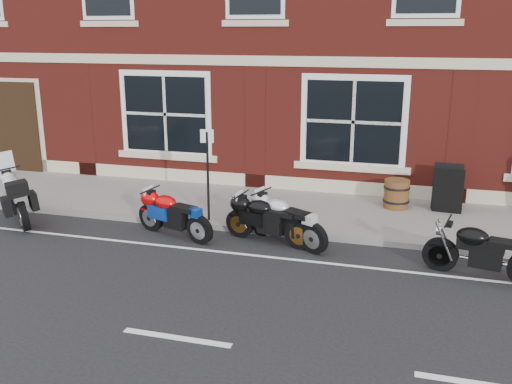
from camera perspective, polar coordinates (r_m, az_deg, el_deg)
ground at (r=10.78m, az=-1.53°, el=-6.64°), size 80.00×80.00×0.00m
sidewalk at (r=13.48m, az=2.25°, el=-1.71°), size 30.00×3.00×0.12m
kerb at (r=12.03m, az=0.48°, el=-3.89°), size 30.00×0.16×0.12m
moto_touring_silver at (r=13.82m, az=-22.77°, el=-0.22°), size 1.70×1.63×1.46m
moto_sport_red at (r=11.86m, az=-8.23°, el=-2.09°), size 1.89×0.77×0.88m
moto_sport_black at (r=11.40m, az=1.19°, el=-2.64°), size 1.94×0.61×0.89m
moto_sport_silver at (r=11.36m, az=2.97°, el=-2.62°), size 1.85×1.12×0.92m
moto_naked_black at (r=10.53m, az=21.59°, el=-5.33°), size 1.99×0.57×0.91m
a_board_sign at (r=13.64m, az=18.62°, el=0.31°), size 0.69×0.49×1.09m
barrel_planter at (r=13.69m, az=13.87°, el=-0.18°), size 0.61×0.61×0.67m
parking_sign at (r=12.24m, az=-4.85°, el=2.34°), size 0.28×0.07×2.01m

